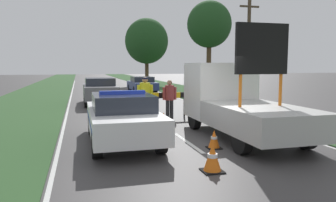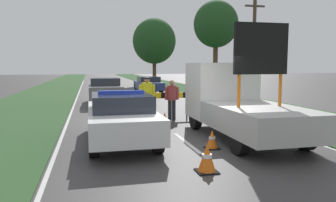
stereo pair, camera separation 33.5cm
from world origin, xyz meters
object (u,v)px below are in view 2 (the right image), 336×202
(queued_car_suv_grey, at_px, (105,90))
(police_officer, at_px, (147,95))
(roadside_tree_near_left, at_px, (154,41))
(traffic_cone_centre_front, at_px, (146,117))
(pedestrian_civilian, at_px, (172,97))
(traffic_cone_near_truck, at_px, (165,120))
(road_barrier, at_px, (161,97))
(queued_car_hatch_blue, at_px, (148,84))
(utility_pole, at_px, (254,48))
(traffic_cone_near_police, at_px, (212,140))
(work_truck, at_px, (236,101))
(traffic_cone_behind_barrier, at_px, (207,158))
(roadside_tree_near_right, at_px, (216,25))
(police_car, at_px, (121,117))

(queued_car_suv_grey, bearing_deg, police_officer, 101.64)
(police_officer, relative_size, roadside_tree_near_left, 0.23)
(traffic_cone_centre_front, xyz_separation_m, roadside_tree_near_left, (5.36, 25.67, 4.78))
(pedestrian_civilian, distance_m, queued_car_suv_grey, 6.90)
(police_officer, bearing_deg, traffic_cone_near_truck, 117.00)
(road_barrier, xyz_separation_m, queued_car_hatch_blue, (1.79, 13.18, -0.19))
(traffic_cone_centre_front, distance_m, queued_car_suv_grey, 7.55)
(utility_pole, bearing_deg, traffic_cone_near_police, -123.32)
(traffic_cone_near_truck, distance_m, roadside_tree_near_left, 27.23)
(work_truck, bearing_deg, traffic_cone_behind_barrier, 53.02)
(roadside_tree_near_left, height_order, roadside_tree_near_right, roadside_tree_near_left)
(traffic_cone_near_truck, distance_m, traffic_cone_behind_barrier, 5.05)
(queued_car_hatch_blue, bearing_deg, utility_pole, 116.25)
(queued_car_hatch_blue, relative_size, roadside_tree_near_right, 0.61)
(roadside_tree_near_left, bearing_deg, police_officer, -101.76)
(pedestrian_civilian, relative_size, traffic_cone_behind_barrier, 2.69)
(queued_car_hatch_blue, relative_size, roadside_tree_near_left, 0.60)
(traffic_cone_near_police, bearing_deg, roadside_tree_near_left, 81.89)
(road_barrier, relative_size, queued_car_suv_grey, 0.65)
(police_officer, height_order, roadside_tree_near_right, roadside_tree_near_right)
(police_officer, distance_m, utility_pole, 8.66)
(road_barrier, distance_m, queued_car_suv_grey, 6.38)
(work_truck, height_order, queued_car_suv_grey, work_truck)
(police_car, relative_size, queued_car_suv_grey, 1.05)
(police_car, relative_size, pedestrian_civilian, 2.84)
(queued_car_hatch_blue, distance_m, roadside_tree_near_left, 12.21)
(queued_car_hatch_blue, bearing_deg, roadside_tree_near_left, -103.66)
(pedestrian_civilian, xyz_separation_m, roadside_tree_near_right, (6.86, 12.50, 4.62))
(police_officer, xyz_separation_m, queued_car_hatch_blue, (2.49, 13.79, -0.35))
(road_barrier, height_order, queued_car_suv_grey, queued_car_suv_grey)
(traffic_cone_near_truck, relative_size, queued_car_suv_grey, 0.13)
(traffic_cone_near_police, relative_size, queued_car_suv_grey, 0.12)
(traffic_cone_behind_barrier, relative_size, queued_car_hatch_blue, 0.13)
(work_truck, relative_size, roadside_tree_near_right, 0.73)
(queued_car_suv_grey, bearing_deg, road_barrier, 108.87)
(police_car, relative_size, utility_pole, 0.75)
(queued_car_suv_grey, bearing_deg, roadside_tree_near_right, -146.96)
(utility_pole, bearing_deg, traffic_cone_near_truck, -137.84)
(queued_car_hatch_blue, bearing_deg, pedestrian_civilian, 84.06)
(traffic_cone_near_police, height_order, queued_car_hatch_blue, queued_car_hatch_blue)
(police_car, relative_size, traffic_cone_centre_front, 7.93)
(queued_car_suv_grey, height_order, utility_pole, utility_pole)
(traffic_cone_behind_barrier, height_order, roadside_tree_near_right, roadside_tree_near_right)
(traffic_cone_centre_front, xyz_separation_m, queued_car_hatch_blue, (2.67, 14.58, 0.43))
(police_officer, height_order, traffic_cone_near_truck, police_officer)
(traffic_cone_behind_barrier, bearing_deg, work_truck, 56.42)
(traffic_cone_near_police, distance_m, queued_car_suv_grey, 11.62)
(queued_car_hatch_blue, bearing_deg, traffic_cone_near_police, 85.29)
(roadside_tree_near_right, bearing_deg, work_truck, -109.33)
(traffic_cone_near_police, xyz_separation_m, roadside_tree_near_left, (4.22, 29.59, 4.82))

